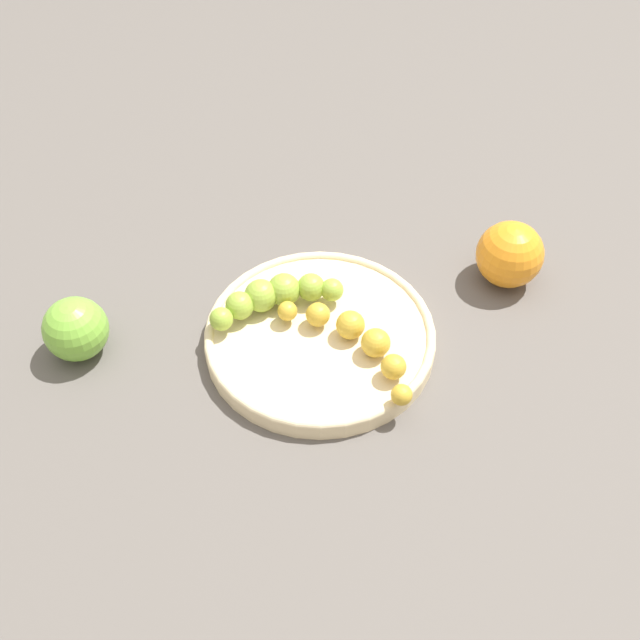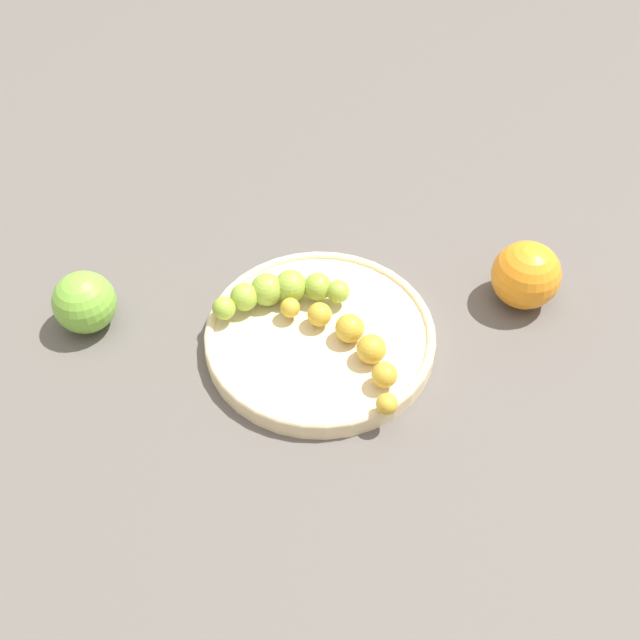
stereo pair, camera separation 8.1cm
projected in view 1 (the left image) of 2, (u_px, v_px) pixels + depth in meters
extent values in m
plane|color=#56514C|center=(320.00, 344.00, 0.83)|extent=(2.40, 2.40, 0.00)
cylinder|color=beige|center=(320.00, 338.00, 0.83)|extent=(0.25, 0.25, 0.02)
torus|color=beige|center=(320.00, 333.00, 0.82)|extent=(0.25, 0.25, 0.01)
sphere|color=gold|center=(402.00, 395.00, 0.75)|extent=(0.02, 0.02, 0.02)
sphere|color=gold|center=(394.00, 367.00, 0.77)|extent=(0.03, 0.03, 0.03)
sphere|color=gold|center=(376.00, 343.00, 0.79)|extent=(0.03, 0.03, 0.03)
sphere|color=gold|center=(350.00, 325.00, 0.81)|extent=(0.03, 0.03, 0.03)
sphere|color=gold|center=(320.00, 314.00, 0.82)|extent=(0.03, 0.03, 0.03)
sphere|color=gold|center=(287.00, 311.00, 0.82)|extent=(0.02, 0.02, 0.02)
sphere|color=#8CAD38|center=(332.00, 290.00, 0.84)|extent=(0.03, 0.03, 0.03)
sphere|color=#8CAD38|center=(308.00, 288.00, 0.84)|extent=(0.03, 0.03, 0.03)
sphere|color=#8CAD38|center=(284.00, 290.00, 0.84)|extent=(0.04, 0.04, 0.04)
sphere|color=#8CAD38|center=(261.00, 296.00, 0.83)|extent=(0.04, 0.04, 0.04)
sphere|color=#8CAD38|center=(240.00, 306.00, 0.82)|extent=(0.03, 0.03, 0.03)
sphere|color=#8CAD38|center=(221.00, 319.00, 0.81)|extent=(0.03, 0.03, 0.03)
sphere|color=orange|center=(510.00, 254.00, 0.87)|extent=(0.08, 0.08, 0.08)
sphere|color=#72B238|center=(76.00, 329.00, 0.80)|extent=(0.07, 0.07, 0.07)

